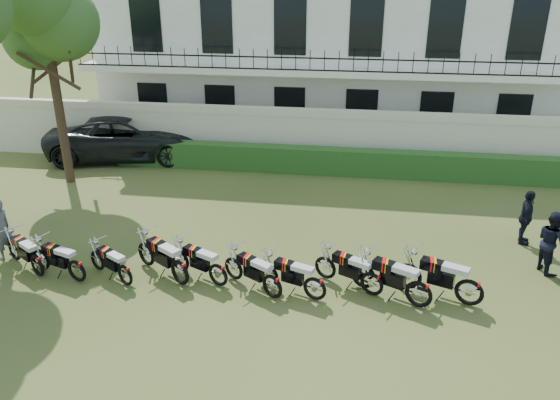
{
  "coord_description": "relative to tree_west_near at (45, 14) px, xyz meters",
  "views": [
    {
      "loc": [
        1.41,
        -12.47,
        7.33
      ],
      "look_at": [
        -0.69,
        1.73,
        1.16
      ],
      "focal_mm": 35.0,
      "sensor_mm": 36.0,
      "label": 1
    }
  ],
  "objects": [
    {
      "name": "motorcycle_5",
      "position": [
        8.57,
        -6.53,
        -5.41
      ],
      "size": [
        1.66,
        1.08,
        1.03
      ],
      "rotation": [
        0.0,
        0.0,
        1.01
      ],
      "color": "black",
      "rests_on": "ground"
    },
    {
      "name": "officer_5",
      "position": [
        15.2,
        -2.68,
        -5.08
      ],
      "size": [
        0.6,
        1.01,
        1.61
      ],
      "primitive_type": "imported",
      "rotation": [
        0.0,
        0.0,
        1.34
      ],
      "color": "black",
      "rests_on": "ground"
    },
    {
      "name": "motorcycle_7",
      "position": [
        10.91,
        -6.07,
        -5.41
      ],
      "size": [
        1.74,
        0.99,
        1.04
      ],
      "rotation": [
        0.0,
        0.0,
        1.09
      ],
      "color": "black",
      "rests_on": "ground"
    },
    {
      "name": "motorcycle_2",
      "position": [
        4.88,
        -6.51,
        -5.46
      ],
      "size": [
        1.52,
        0.95,
        0.94
      ],
      "rotation": [
        0.0,
        0.0,
        1.03
      ],
      "color": "black",
      "rests_on": "ground"
    },
    {
      "name": "motorcycle_9",
      "position": [
        13.14,
        -6.18,
        -5.35
      ],
      "size": [
        2.01,
        0.97,
        1.16
      ],
      "rotation": [
        0.0,
        0.0,
        1.19
      ],
      "color": "black",
      "rests_on": "ground"
    },
    {
      "name": "motorcycle_6",
      "position": [
        9.58,
        -6.47,
        -5.42
      ],
      "size": [
        1.8,
        0.82,
        1.03
      ],
      "rotation": [
        0.0,
        0.0,
        1.22
      ],
      "color": "black",
      "rests_on": "ground"
    },
    {
      "name": "officer_4",
      "position": [
        15.44,
        -4.19,
        -5.05
      ],
      "size": [
        0.83,
        0.95,
        1.67
      ],
      "primitive_type": "imported",
      "rotation": [
        0.0,
        0.0,
        1.85
      ],
      "color": "black",
      "rests_on": "ground"
    },
    {
      "name": "inspector",
      "position": [
        1.07,
        -5.62,
        -5.04
      ],
      "size": [
        0.55,
        0.7,
        1.71
      ],
      "primitive_type": "imported",
      "rotation": [
        0.0,
        0.0,
        -1.81
      ],
      "color": "#5D5E63",
      "rests_on": "ground"
    },
    {
      "name": "motorcycle_4",
      "position": [
        7.17,
        -6.2,
        -5.42
      ],
      "size": [
        1.73,
        0.93,
        1.02
      ],
      "rotation": [
        0.0,
        0.0,
        1.12
      ],
      "color": "black",
      "rests_on": "ground"
    },
    {
      "name": "perimeter_wall",
      "position": [
        8.96,
        3.0,
        -4.72
      ],
      "size": [
        30.0,
        0.35,
        2.3
      ],
      "color": "beige",
      "rests_on": "ground"
    },
    {
      "name": "hedge",
      "position": [
        9.96,
        2.2,
        -5.39
      ],
      "size": [
        18.0,
        0.6,
        1.0
      ],
      "primitive_type": "cube",
      "color": "#224418",
      "rests_on": "ground"
    },
    {
      "name": "motorcycle_8",
      "position": [
        11.98,
        -6.41,
        -5.36
      ],
      "size": [
        1.92,
        1.06,
        1.14
      ],
      "rotation": [
        0.0,
        0.0,
        1.11
      ],
      "color": "black",
      "rests_on": "ground"
    },
    {
      "name": "motorcycle_1",
      "position": [
        3.62,
        -6.53,
        -5.42
      ],
      "size": [
        1.79,
        0.78,
        1.01
      ],
      "rotation": [
        0.0,
        0.0,
        1.24
      ],
      "color": "black",
      "rests_on": "ground"
    },
    {
      "name": "building",
      "position": [
        8.96,
        8.96,
        -2.18
      ],
      "size": [
        20.4,
        9.6,
        7.4
      ],
      "color": "white",
      "rests_on": "ground"
    },
    {
      "name": "suv",
      "position": [
        1.04,
        2.93,
        -5.01
      ],
      "size": [
        6.79,
        4.13,
        1.76
      ],
      "primitive_type": "imported",
      "rotation": [
        0.0,
        0.0,
        1.77
      ],
      "color": "black",
      "rests_on": "ground"
    },
    {
      "name": "ground",
      "position": [
        8.96,
        -5.0,
        -5.89
      ],
      "size": [
        100.0,
        100.0,
        0.0
      ],
      "primitive_type": "plane",
      "color": "#37451B",
      "rests_on": "ground"
    },
    {
      "name": "motorcycle_3",
      "position": [
        6.21,
        -6.28,
        -5.37
      ],
      "size": [
        1.77,
        1.23,
        1.12
      ],
      "rotation": [
        0.0,
        0.0,
        0.98
      ],
      "color": "black",
      "rests_on": "ground"
    },
    {
      "name": "motorcycle_0",
      "position": [
        2.49,
        -6.42,
        -5.42
      ],
      "size": [
        1.61,
        1.07,
        1.01
      ],
      "rotation": [
        0.0,
        0.0,
        1.0
      ],
      "color": "black",
      "rests_on": "ground"
    },
    {
      "name": "tree_west_near",
      "position": [
        0.0,
        0.0,
        0.0
      ],
      "size": [
        3.4,
        3.2,
        7.9
      ],
      "color": "#473323",
      "rests_on": "ground"
    }
  ]
}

